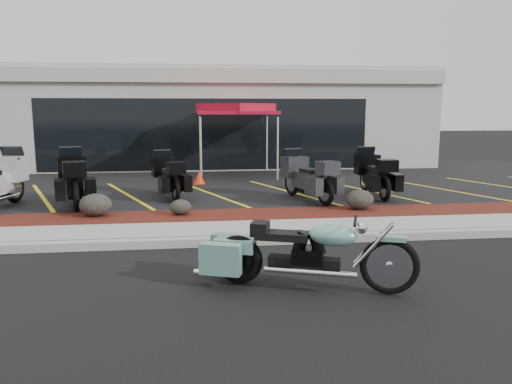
{
  "coord_description": "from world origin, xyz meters",
  "views": [
    {
      "loc": [
        -0.37,
        -7.85,
        2.44
      ],
      "look_at": [
        0.72,
        1.2,
        0.91
      ],
      "focal_mm": 35.0,
      "sensor_mm": 36.0,
      "label": 1
    }
  ],
  "objects": [
    {
      "name": "touring_white",
      "position": [
        -4.81,
        4.83,
        0.85
      ],
      "size": [
        1.46,
        2.55,
        1.39
      ],
      "primitive_type": null,
      "rotation": [
        0.0,
        0.0,
        1.33
      ],
      "color": "silver",
      "rests_on": "upper_lot"
    },
    {
      "name": "boulder_right",
      "position": [
        3.33,
        3.0,
        0.39
      ],
      "size": [
        0.64,
        0.53,
        0.45
      ],
      "primitive_type": "ellipsoid",
      "color": "black",
      "rests_on": "mulch_bed"
    },
    {
      "name": "boulder_left",
      "position": [
        -2.53,
        2.96,
        0.4
      ],
      "size": [
        0.69,
        0.57,
        0.49
      ],
      "primitive_type": "ellipsoid",
      "color": "black",
      "rests_on": "mulch_bed"
    },
    {
      "name": "touring_black_mid",
      "position": [
        -1.29,
        5.87,
        0.74
      ],
      "size": [
        1.31,
        2.18,
        1.19
      ],
      "primitive_type": null,
      "rotation": [
        0.0,
        0.0,
        1.85
      ],
      "color": "black",
      "rests_on": "upper_lot"
    },
    {
      "name": "touring_grey",
      "position": [
        2.15,
        5.05,
        0.78
      ],
      "size": [
        1.5,
        2.32,
        1.26
      ],
      "primitive_type": null,
      "rotation": [
        0.0,
        0.0,
        1.91
      ],
      "color": "#2B2C30",
      "rests_on": "upper_lot"
    },
    {
      "name": "ground",
      "position": [
        0.0,
        0.0,
        0.0
      ],
      "size": [
        90.0,
        90.0,
        0.0
      ],
      "primitive_type": "plane",
      "color": "black",
      "rests_on": "ground"
    },
    {
      "name": "sidewalk",
      "position": [
        0.0,
        1.6,
        0.07
      ],
      "size": [
        24.0,
        1.2,
        0.15
      ],
      "primitive_type": "cube",
      "color": "gray",
      "rests_on": "ground"
    },
    {
      "name": "touring_black_rear",
      "position": [
        4.3,
        5.44,
        0.78
      ],
      "size": [
        0.87,
        2.18,
        1.26
      ],
      "primitive_type": null,
      "rotation": [
        0.0,
        0.0,
        1.55
      ],
      "color": "black",
      "rests_on": "upper_lot"
    },
    {
      "name": "traffic_cone",
      "position": [
        -0.29,
        7.44,
        0.35
      ],
      "size": [
        0.41,
        0.41,
        0.4
      ],
      "primitive_type": "cone",
      "rotation": [
        0.0,
        0.0,
        -0.22
      ],
      "color": "#F73008",
      "rests_on": "upper_lot"
    },
    {
      "name": "curb",
      "position": [
        0.0,
        0.9,
        0.07
      ],
      "size": [
        24.0,
        0.25,
        0.15
      ],
      "primitive_type": "cube",
      "color": "gray",
      "rests_on": "ground"
    },
    {
      "name": "popup_canopy",
      "position": [
        1.02,
        9.26,
        2.38
      ],
      "size": [
        3.04,
        3.04,
        2.46
      ],
      "rotation": [
        0.0,
        0.0,
        -0.16
      ],
      "color": "silver",
      "rests_on": "upper_lot"
    },
    {
      "name": "boulder_mid",
      "position": [
        -0.72,
        2.89,
        0.33
      ],
      "size": [
        0.47,
        0.39,
        0.34
      ],
      "primitive_type": "ellipsoid",
      "color": "black",
      "rests_on": "mulch_bed"
    },
    {
      "name": "mulch_bed",
      "position": [
        0.0,
        2.8,
        0.08
      ],
      "size": [
        24.0,
        1.2,
        0.16
      ],
      "primitive_type": "cube",
      "color": "#3A0D0D",
      "rests_on": "ground"
    },
    {
      "name": "dealership_building",
      "position": [
        0.0,
        14.47,
        2.01
      ],
      "size": [
        18.0,
        8.16,
        4.0
      ],
      "color": "#ADA69C",
      "rests_on": "ground"
    },
    {
      "name": "hero_cruiser",
      "position": [
        2.13,
        -1.81,
        0.51
      ],
      "size": [
        2.99,
        1.67,
        1.03
      ],
      "primitive_type": null,
      "rotation": [
        0.0,
        0.0,
        -0.34
      ],
      "color": "#69A398",
      "rests_on": "ground"
    },
    {
      "name": "touring_black_front",
      "position": [
        -3.5,
        5.15,
        0.83
      ],
      "size": [
        1.47,
        2.48,
        1.35
      ],
      "primitive_type": null,
      "rotation": [
        0.0,
        0.0,
        1.84
      ],
      "color": "black",
      "rests_on": "upper_lot"
    },
    {
      "name": "upper_lot",
      "position": [
        0.0,
        8.2,
        0.07
      ],
      "size": [
        26.0,
        9.6,
        0.15
      ],
      "primitive_type": "cube",
      "color": "black",
      "rests_on": "ground"
    }
  ]
}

